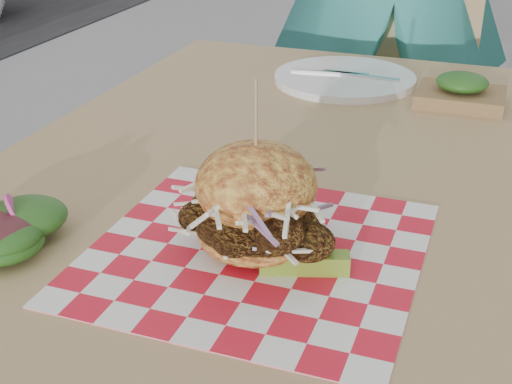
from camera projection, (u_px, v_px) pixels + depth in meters
patio_table at (280, 207)px, 1.07m from camera, size 0.80×1.20×0.75m
patio_chair at (384, 90)px, 1.96m from camera, size 0.49×0.50×0.95m
paper_liner at (256, 251)px, 0.80m from camera, size 0.36×0.36×0.00m
sandwich at (256, 207)px, 0.77m from camera, size 0.18×0.18×0.20m
pickle_spear at (304, 263)px, 0.75m from camera, size 0.10×0.05×0.02m
place_setting at (345, 78)px, 1.36m from camera, size 0.27×0.27×0.02m
kraft_tray at (461, 92)px, 1.24m from camera, size 0.15×0.12×0.06m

